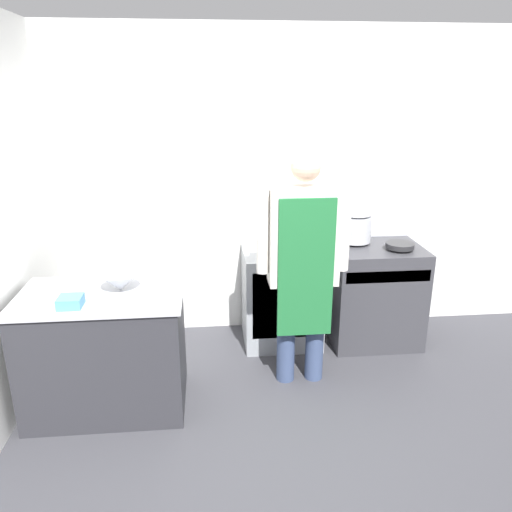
# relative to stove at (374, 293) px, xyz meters

# --- Properties ---
(ground_plane) EXTENTS (14.00, 14.00, 0.00)m
(ground_plane) POSITION_rel_stove_xyz_m (-1.18, -1.40, -0.44)
(ground_plane) COLOR #38383D
(wall_back) EXTENTS (8.00, 0.05, 2.70)m
(wall_back) POSITION_rel_stove_xyz_m (-1.18, 0.40, 0.91)
(wall_back) COLOR white
(wall_back) RESTS_ON ground_plane
(wall_left) EXTENTS (0.05, 8.00, 2.70)m
(wall_left) POSITION_rel_stove_xyz_m (-2.83, -0.40, 0.91)
(wall_left) COLOR white
(wall_left) RESTS_ON ground_plane
(prep_counter) EXTENTS (1.12, 0.72, 0.86)m
(prep_counter) POSITION_rel_stove_xyz_m (-2.20, -0.79, -0.01)
(prep_counter) COLOR #2D2D33
(prep_counter) RESTS_ON ground_plane
(stove) EXTENTS (0.77, 0.65, 0.90)m
(stove) POSITION_rel_stove_xyz_m (0.00, 0.00, 0.00)
(stove) COLOR #38383D
(stove) RESTS_ON ground_plane
(fridge_unit) EXTENTS (0.67, 0.59, 0.85)m
(fridge_unit) POSITION_rel_stove_xyz_m (-0.82, 0.05, -0.02)
(fridge_unit) COLOR #93999E
(fridge_unit) RESTS_ON ground_plane
(person_cook) EXTENTS (0.68, 0.24, 1.77)m
(person_cook) POSITION_rel_stove_xyz_m (-0.77, -0.60, 0.58)
(person_cook) COLOR #38476B
(person_cook) RESTS_ON ground_plane
(mixing_bowl) EXTENTS (0.28, 0.28, 0.13)m
(mixing_bowl) POSITION_rel_stove_xyz_m (-2.07, -0.73, 0.48)
(mixing_bowl) COLOR #B2B5BC
(mixing_bowl) RESTS_ON prep_counter
(plastic_tub) EXTENTS (0.15, 0.15, 0.07)m
(plastic_tub) POSITION_rel_stove_xyz_m (-2.34, -0.98, 0.45)
(plastic_tub) COLOR teal
(plastic_tub) RESTS_ON prep_counter
(stock_pot) EXTENTS (0.28, 0.28, 0.27)m
(stock_pot) POSITION_rel_stove_xyz_m (-0.17, 0.11, 0.60)
(stock_pot) COLOR #B2B5BC
(stock_pot) RESTS_ON stove
(saute_pan) EXTENTS (0.24, 0.24, 0.04)m
(saute_pan) POSITION_rel_stove_xyz_m (0.15, -0.11, 0.48)
(saute_pan) COLOR #262628
(saute_pan) RESTS_ON stove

